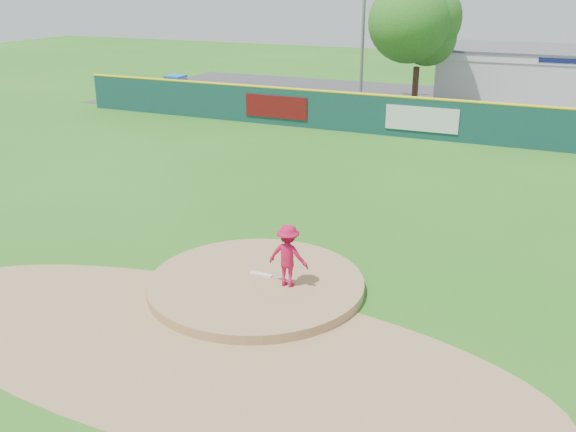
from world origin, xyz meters
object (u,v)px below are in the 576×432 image
at_px(pitcher, 288,256).
at_px(light_pole_left, 364,3).
at_px(deciduous_tree, 419,32).
at_px(van, 471,116).
at_px(playground_slide, 175,89).
at_px(pool_building_grp, 565,75).

xyz_separation_m(pitcher, light_pole_left, (-6.87, 26.93, 5.01)).
xyz_separation_m(pitcher, deciduous_tree, (-2.87, 24.93, 3.51)).
xyz_separation_m(van, deciduous_tree, (-3.95, 3.88, 3.84)).
relative_size(pitcher, playground_slide, 0.51).
bearing_deg(pitcher, deciduous_tree, -84.66).
height_order(van, deciduous_tree, deciduous_tree).
xyz_separation_m(pool_building_grp, playground_slide, (-22.59, -10.51, -0.79)).
bearing_deg(playground_slide, deciduous_tree, 13.55).
distance_m(van, light_pole_left, 11.24).
height_order(van, playground_slide, playground_slide).
distance_m(pitcher, deciduous_tree, 25.34).
height_order(playground_slide, light_pole_left, light_pole_left).
distance_m(pool_building_grp, light_pole_left, 13.72).
relative_size(van, light_pole_left, 0.45).
xyz_separation_m(pitcher, playground_slide, (-17.46, 21.42, -0.17)).
distance_m(pitcher, light_pole_left, 28.24).
xyz_separation_m(van, playground_slide, (-18.54, 0.36, 0.16)).
distance_m(pitcher, playground_slide, 27.63).
bearing_deg(deciduous_tree, pitcher, -83.44).
height_order(pitcher, deciduous_tree, deciduous_tree).
bearing_deg(pitcher, playground_slide, -52.03).
xyz_separation_m(playground_slide, light_pole_left, (10.59, 5.52, 5.18)).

